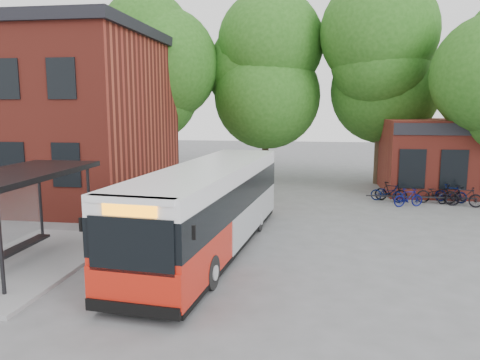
# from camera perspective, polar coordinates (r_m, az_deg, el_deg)

# --- Properties ---
(ground) EXTENTS (100.00, 100.00, 0.00)m
(ground) POSITION_cam_1_polar(r_m,az_deg,el_deg) (14.73, -7.19, -9.83)
(ground) COLOR slate
(bus_shelter) EXTENTS (3.60, 7.00, 2.90)m
(bus_shelter) POSITION_cam_1_polar(r_m,az_deg,el_deg) (15.30, -24.86, -4.26)
(bus_shelter) COLOR black
(bus_shelter) RESTS_ON ground
(bike_rail) EXTENTS (5.20, 0.10, 0.38)m
(bike_rail) POSITION_cam_1_polar(r_m,az_deg,el_deg) (24.47, 21.15, -2.31)
(bike_rail) COLOR black
(bike_rail) RESTS_ON ground
(tree_0) EXTENTS (7.92, 7.92, 11.00)m
(tree_0) POSITION_cam_1_polar(r_m,az_deg,el_deg) (31.02, -10.22, 10.29)
(tree_0) COLOR #235917
(tree_0) RESTS_ON ground
(tree_1) EXTENTS (7.92, 7.92, 10.40)m
(tree_1) POSITION_cam_1_polar(r_m,az_deg,el_deg) (30.54, 3.16, 9.88)
(tree_1) COLOR #235917
(tree_1) RESTS_ON ground
(tree_2) EXTENTS (7.92, 7.92, 11.00)m
(tree_2) POSITION_cam_1_polar(r_m,az_deg,el_deg) (29.72, 16.76, 10.11)
(tree_2) COLOR #235917
(tree_2) RESTS_ON ground
(city_bus) EXTENTS (3.50, 11.34, 2.83)m
(city_bus) POSITION_cam_1_polar(r_m,az_deg,el_deg) (15.39, -3.69, -3.48)
(city_bus) COLOR red
(city_bus) RESTS_ON ground
(bicycle_1) EXTENTS (1.66, 0.99, 0.96)m
(bicycle_1) POSITION_cam_1_polar(r_m,az_deg,el_deg) (24.67, 17.92, -1.36)
(bicycle_1) COLOR black
(bicycle_1) RESTS_ON ground
(bicycle_2) EXTENTS (1.74, 1.22, 0.87)m
(bicycle_2) POSITION_cam_1_polar(r_m,az_deg,el_deg) (24.54, 17.49, -1.51)
(bicycle_2) COLOR #061240
(bicycle_2) RESTS_ON ground
(bicycle_3) EXTENTS (1.53, 0.88, 0.89)m
(bicycle_3) POSITION_cam_1_polar(r_m,az_deg,el_deg) (23.56, 19.84, -2.03)
(bicycle_3) COLOR #0A0E4F
(bicycle_3) RESTS_ON ground
(bicycle_4) EXTENTS (1.91, 0.72, 0.99)m
(bicycle_4) POSITION_cam_1_polar(r_m,az_deg,el_deg) (24.89, 22.85, -1.51)
(bicycle_4) COLOR black
(bicycle_4) RESTS_ON ground
(bicycle_5) EXTENTS (1.54, 0.98, 0.90)m
(bicycle_5) POSITION_cam_1_polar(r_m,az_deg,el_deg) (25.41, 24.31, -1.51)
(bicycle_5) COLOR #030B38
(bicycle_5) RESTS_ON ground
(bicycle_6) EXTENTS (1.70, 1.13, 0.85)m
(bicycle_6) POSITION_cam_1_polar(r_m,az_deg,el_deg) (25.09, 24.44, -1.70)
(bicycle_6) COLOR black
(bicycle_6) RESTS_ON ground
(bicycle_7) EXTENTS (1.72, 0.93, 1.00)m
(bicycle_7) POSITION_cam_1_polar(r_m,az_deg,el_deg) (24.58, 25.66, -1.81)
(bicycle_7) COLOR black
(bicycle_7) RESTS_ON ground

